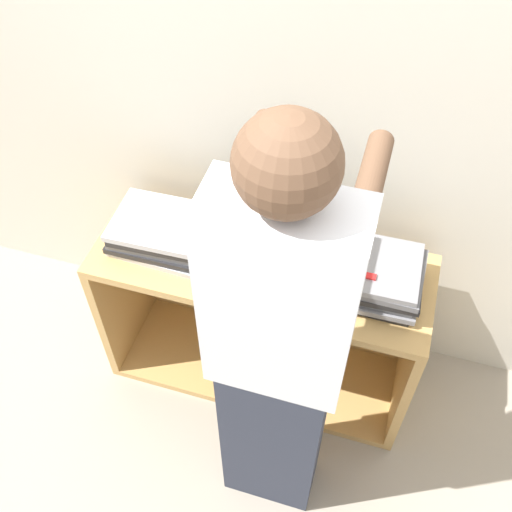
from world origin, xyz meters
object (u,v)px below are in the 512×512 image
at_px(laptop_open, 265,243).
at_px(laptop_stack_right, 368,275).
at_px(laptop_stack_left, 163,231).
at_px(person, 278,359).

relative_size(laptop_open, laptop_stack_right, 0.94).
bearing_deg(laptop_stack_right, laptop_open, 172.31).
distance_m(laptop_stack_left, laptop_stack_right, 0.78).
height_order(laptop_open, laptop_stack_right, laptop_open).
bearing_deg(person, laptop_stack_left, 140.89).
bearing_deg(laptop_open, laptop_stack_right, -7.69).
bearing_deg(person, laptop_stack_right, 66.67).
xyz_separation_m(laptop_stack_left, laptop_stack_right, (0.78, 0.00, 0.01)).
bearing_deg(person, laptop_open, 109.77).
height_order(laptop_stack_right, person, person).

